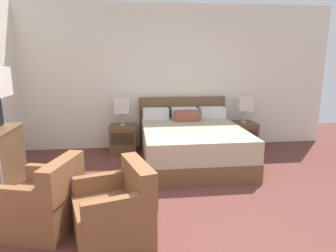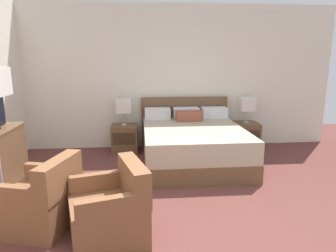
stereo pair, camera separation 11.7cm
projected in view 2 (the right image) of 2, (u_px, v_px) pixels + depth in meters
name	position (u px, v px, depth m)	size (l,w,h in m)	color
ground_plane	(197.00, 244.00, 2.86)	(10.02, 10.02, 0.00)	brown
wall_back	(166.00, 77.00, 5.83)	(6.62, 0.06, 2.75)	silver
bed	(192.00, 143.00, 5.08)	(1.70, 2.04, 1.00)	brown
nightstand_left	(125.00, 138.00, 5.69)	(0.48, 0.47, 0.51)	brown
nightstand_right	(245.00, 135.00, 5.90)	(0.48, 0.47, 0.51)	brown
table_lamp_left	(124.00, 106.00, 5.55)	(0.27, 0.27, 0.50)	#B7B7BC
table_lamp_right	(247.00, 104.00, 5.76)	(0.27, 0.27, 0.50)	#B7B7BC
armchair_by_window	(41.00, 201.00, 3.10)	(0.85, 0.84, 0.76)	brown
armchair_companion	(112.00, 212.00, 2.90)	(0.85, 0.84, 0.76)	brown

